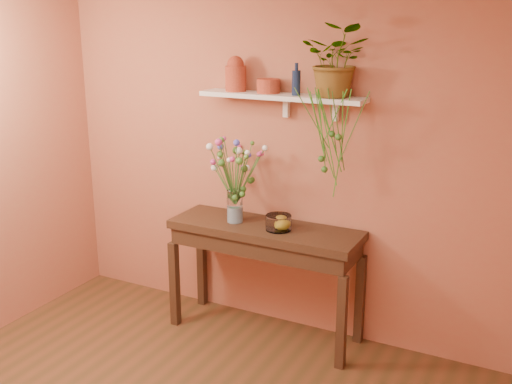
{
  "coord_description": "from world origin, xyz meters",
  "views": [
    {
      "loc": [
        1.97,
        -2.28,
        2.5
      ],
      "look_at": [
        0.0,
        1.55,
        1.25
      ],
      "focal_mm": 42.66,
      "sensor_mm": 36.0,
      "label": 1
    }
  ],
  "objects_px": {
    "terracotta_jug": "(236,74)",
    "blue_bottle": "(296,82)",
    "sideboard": "(265,242)",
    "glass_bowl": "(279,223)",
    "bouquet": "(234,163)",
    "spider_plant": "(337,60)",
    "glass_vase": "(235,208)"
  },
  "relations": [
    {
      "from": "bouquet",
      "to": "blue_bottle",
      "type": "bearing_deg",
      "value": 17.13
    },
    {
      "from": "sideboard",
      "to": "glass_bowl",
      "type": "relative_size",
      "value": 7.72
    },
    {
      "from": "blue_bottle",
      "to": "glass_bowl",
      "type": "height_order",
      "value": "blue_bottle"
    },
    {
      "from": "spider_plant",
      "to": "terracotta_jug",
      "type": "bearing_deg",
      "value": -178.76
    },
    {
      "from": "terracotta_jug",
      "to": "blue_bottle",
      "type": "height_order",
      "value": "terracotta_jug"
    },
    {
      "from": "sideboard",
      "to": "bouquet",
      "type": "distance_m",
      "value": 0.67
    },
    {
      "from": "sideboard",
      "to": "blue_bottle",
      "type": "height_order",
      "value": "blue_bottle"
    },
    {
      "from": "spider_plant",
      "to": "bouquet",
      "type": "xyz_separation_m",
      "value": [
        -0.75,
        -0.17,
        -0.79
      ]
    },
    {
      "from": "sideboard",
      "to": "spider_plant",
      "type": "distance_m",
      "value": 1.5
    },
    {
      "from": "terracotta_jug",
      "to": "blue_bottle",
      "type": "relative_size",
      "value": 1.15
    },
    {
      "from": "blue_bottle",
      "to": "glass_vase",
      "type": "height_order",
      "value": "blue_bottle"
    },
    {
      "from": "terracotta_jug",
      "to": "glass_bowl",
      "type": "xyz_separation_m",
      "value": [
        0.46,
        -0.17,
        -1.09
      ]
    },
    {
      "from": "spider_plant",
      "to": "glass_bowl",
      "type": "relative_size",
      "value": 2.64
    },
    {
      "from": "spider_plant",
      "to": "bouquet",
      "type": "height_order",
      "value": "spider_plant"
    },
    {
      "from": "glass_vase",
      "to": "bouquet",
      "type": "height_order",
      "value": "bouquet"
    },
    {
      "from": "terracotta_jug",
      "to": "glass_bowl",
      "type": "relative_size",
      "value": 1.37
    },
    {
      "from": "terracotta_jug",
      "to": "blue_bottle",
      "type": "distance_m",
      "value": 0.52
    },
    {
      "from": "sideboard",
      "to": "bouquet",
      "type": "xyz_separation_m",
      "value": [
        -0.26,
        -0.02,
        0.62
      ]
    },
    {
      "from": "sideboard",
      "to": "glass_bowl",
      "type": "distance_m",
      "value": 0.23
    },
    {
      "from": "blue_bottle",
      "to": "bouquet",
      "type": "relative_size",
      "value": 0.44
    },
    {
      "from": "blue_bottle",
      "to": "bouquet",
      "type": "height_order",
      "value": "blue_bottle"
    },
    {
      "from": "terracotta_jug",
      "to": "spider_plant",
      "type": "distance_m",
      "value": 0.83
    },
    {
      "from": "terracotta_jug",
      "to": "glass_vase",
      "type": "bearing_deg",
      "value": -66.32
    },
    {
      "from": "sideboard",
      "to": "glass_bowl",
      "type": "height_order",
      "value": "glass_bowl"
    },
    {
      "from": "bouquet",
      "to": "terracotta_jug",
      "type": "bearing_deg",
      "value": 113.84
    },
    {
      "from": "glass_vase",
      "to": "glass_bowl",
      "type": "distance_m",
      "value": 0.4
    },
    {
      "from": "terracotta_jug",
      "to": "glass_vase",
      "type": "distance_m",
      "value": 1.04
    },
    {
      "from": "spider_plant",
      "to": "bouquet",
      "type": "relative_size",
      "value": 0.96
    },
    {
      "from": "glass_vase",
      "to": "blue_bottle",
      "type": "bearing_deg",
      "value": 16.93
    },
    {
      "from": "spider_plant",
      "to": "glass_vase",
      "type": "relative_size",
      "value": 1.99
    },
    {
      "from": "sideboard",
      "to": "bouquet",
      "type": "relative_size",
      "value": 2.82
    },
    {
      "from": "sideboard",
      "to": "terracotta_jug",
      "type": "relative_size",
      "value": 5.63
    }
  ]
}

